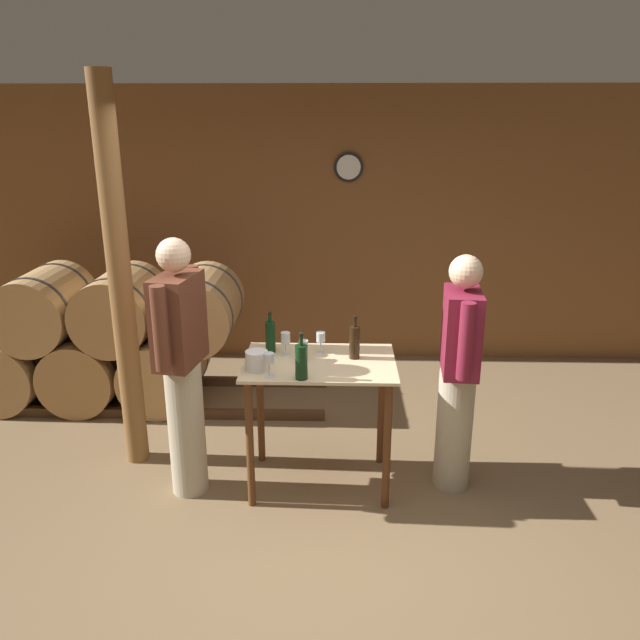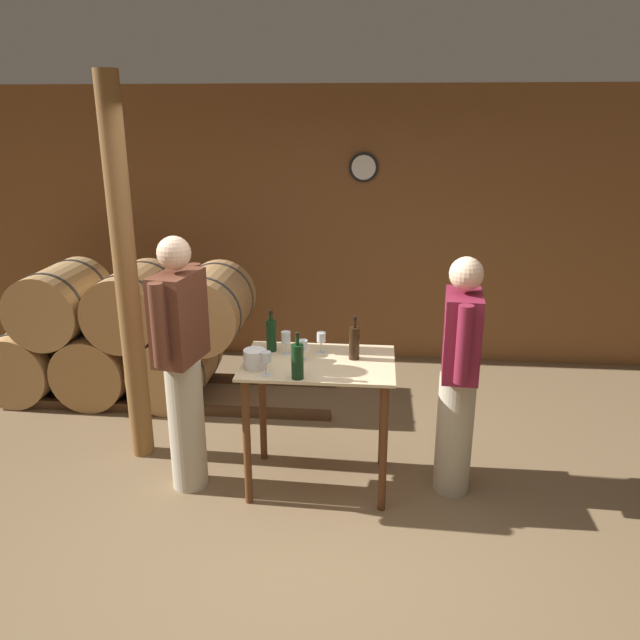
% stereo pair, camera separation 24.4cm
% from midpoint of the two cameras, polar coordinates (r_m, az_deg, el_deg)
% --- Properties ---
extents(ground_plane, '(14.00, 14.00, 0.00)m').
position_cam_midpoint_polar(ground_plane, '(4.01, -1.87, -18.98)').
color(ground_plane, brown).
extents(back_wall, '(8.40, 0.08, 2.70)m').
position_cam_midpoint_polar(back_wall, '(6.26, -0.33, 8.42)').
color(back_wall, brown).
rests_on(back_wall, ground_plane).
extents(barrel_rack, '(4.14, 0.84, 1.19)m').
position_cam_midpoint_polar(barrel_rack, '(5.74, -20.13, -1.63)').
color(barrel_rack, '#4C331E').
rests_on(barrel_rack, ground_plane).
extents(tasting_table, '(0.99, 0.67, 0.90)m').
position_cam_midpoint_polar(tasting_table, '(4.13, -1.74, -6.26)').
color(tasting_table, beige).
rests_on(tasting_table, ground_plane).
extents(wooden_post, '(0.16, 0.16, 2.70)m').
position_cam_midpoint_polar(wooden_post, '(4.46, -19.30, 3.27)').
color(wooden_post, brown).
rests_on(wooden_post, ground_plane).
extents(wine_bottle_far_left, '(0.07, 0.07, 0.29)m').
position_cam_midpoint_polar(wine_bottle_far_left, '(4.19, -6.22, -1.46)').
color(wine_bottle_far_left, black).
rests_on(wine_bottle_far_left, tasting_table).
extents(wine_bottle_left, '(0.08, 0.08, 0.29)m').
position_cam_midpoint_polar(wine_bottle_left, '(3.76, -3.58, -3.79)').
color(wine_bottle_left, black).
rests_on(wine_bottle_left, tasting_table).
extents(wine_bottle_center, '(0.07, 0.07, 0.29)m').
position_cam_midpoint_polar(wine_bottle_center, '(4.07, 1.47, -1.98)').
color(wine_bottle_center, black).
rests_on(wine_bottle_center, tasting_table).
extents(wine_glass_near_left, '(0.07, 0.07, 0.15)m').
position_cam_midpoint_polar(wine_glass_near_left, '(3.81, -6.53, -3.59)').
color(wine_glass_near_left, silver).
rests_on(wine_glass_near_left, tasting_table).
extents(wine_glass_near_center, '(0.06, 0.06, 0.16)m').
position_cam_midpoint_polar(wine_glass_near_center, '(4.13, -4.86, -1.74)').
color(wine_glass_near_center, silver).
rests_on(wine_glass_near_center, tasting_table).
extents(wine_glass_near_right, '(0.06, 0.06, 0.14)m').
position_cam_midpoint_polar(wine_glass_near_right, '(4.04, -3.25, -2.42)').
color(wine_glass_near_right, silver).
rests_on(wine_glass_near_right, tasting_table).
extents(wine_glass_far_side, '(0.06, 0.06, 0.15)m').
position_cam_midpoint_polar(wine_glass_far_side, '(4.16, -1.61, -1.67)').
color(wine_glass_far_side, silver).
rests_on(wine_glass_far_side, tasting_table).
extents(ice_bucket, '(0.14, 0.14, 0.12)m').
position_cam_midpoint_polar(ice_bucket, '(3.93, -7.58, -3.72)').
color(ice_bucket, white).
rests_on(ice_bucket, tasting_table).
extents(person_host, '(0.29, 0.58, 1.73)m').
position_cam_midpoint_polar(person_host, '(4.09, -14.21, -3.96)').
color(person_host, '#B7AD93').
rests_on(person_host, ground_plane).
extents(person_visitor_with_scarf, '(0.25, 0.59, 1.61)m').
position_cam_midpoint_polar(person_visitor_with_scarf, '(4.12, 10.90, -4.54)').
color(person_visitor_with_scarf, '#B7AD93').
rests_on(person_visitor_with_scarf, ground_plane).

